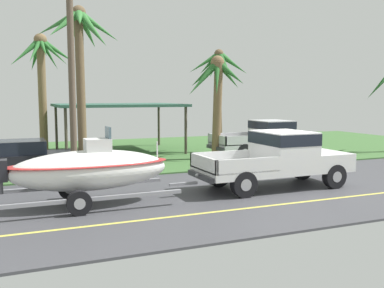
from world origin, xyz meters
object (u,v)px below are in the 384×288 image
(carport_awning, at_px, (118,106))
(palm_tree_far_left, at_px, (220,72))
(parked_pickup_background, at_px, (271,136))
(parked_sedan_near, at_px, (15,159))
(palm_tree_mid, at_px, (216,86))
(palm_tree_far_right, at_px, (80,44))
(palm_tree_near_left, at_px, (41,65))
(boat_on_trailer, at_px, (89,170))
(utility_pole, at_px, (71,59))
(pickup_truck_towing, at_px, (282,156))

(carport_awning, relative_size, palm_tree_far_left, 1.18)
(parked_pickup_background, distance_m, parked_sedan_near, 12.18)
(palm_tree_mid, xyz_separation_m, palm_tree_far_right, (-6.33, -0.52, 1.58))
(parked_pickup_background, height_order, palm_tree_near_left, palm_tree_near_left)
(carport_awning, bearing_deg, boat_on_trailer, -107.42)
(boat_on_trailer, height_order, palm_tree_far_right, palm_tree_far_right)
(palm_tree_mid, distance_m, utility_pole, 7.32)
(palm_tree_far_left, xyz_separation_m, utility_pole, (-8.26, -4.56, 0.08))
(palm_tree_far_right, bearing_deg, parked_pickup_background, 3.91)
(boat_on_trailer, relative_size, carport_awning, 0.88)
(parked_sedan_near, bearing_deg, parked_pickup_background, 5.60)
(palm_tree_mid, distance_m, palm_tree_far_left, 2.78)
(palm_tree_mid, bearing_deg, carport_awning, 129.48)
(carport_awning, bearing_deg, parked_pickup_background, -32.21)
(pickup_truck_towing, bearing_deg, utility_pole, 145.55)
(palm_tree_near_left, distance_m, palm_tree_mid, 9.67)
(carport_awning, xyz_separation_m, palm_tree_far_right, (-2.69, -4.95, 2.59))
(parked_sedan_near, height_order, utility_pole, utility_pole)
(carport_awning, xyz_separation_m, palm_tree_mid, (3.65, -4.42, 1.01))
(pickup_truck_towing, relative_size, carport_awning, 0.84)
(parked_sedan_near, bearing_deg, palm_tree_mid, 6.76)
(parked_pickup_background, bearing_deg, carport_awning, 147.79)
(boat_on_trailer, relative_size, utility_pole, 0.68)
(pickup_truck_towing, bearing_deg, parked_sedan_near, 146.50)
(carport_awning, xyz_separation_m, utility_pole, (-3.27, -6.68, 1.87))
(parked_sedan_near, bearing_deg, palm_tree_far_left, 18.14)
(parked_pickup_background, distance_m, palm_tree_near_left, 12.68)
(pickup_truck_towing, relative_size, parked_sedan_near, 1.18)
(pickup_truck_towing, bearing_deg, palm_tree_far_left, 76.93)
(parked_pickup_background, relative_size, palm_tree_mid, 1.15)
(palm_tree_far_right, bearing_deg, carport_awning, 61.48)
(parked_sedan_near, relative_size, utility_pole, 0.54)
(parked_sedan_near, xyz_separation_m, utility_pole, (2.03, -1.19, 3.71))
(parked_sedan_near, distance_m, palm_tree_near_left, 8.41)
(boat_on_trailer, height_order, utility_pole, utility_pole)
(pickup_truck_towing, distance_m, utility_pole, 8.24)
(palm_tree_far_right, bearing_deg, palm_tree_near_left, 98.77)
(carport_awning, bearing_deg, palm_tree_far_left, -22.96)
(palm_tree_far_left, relative_size, utility_pole, 0.65)
(parked_pickup_background, bearing_deg, palm_tree_near_left, 150.20)
(pickup_truck_towing, relative_size, palm_tree_near_left, 0.86)
(parked_pickup_background, relative_size, carport_awning, 0.88)
(utility_pole, bearing_deg, palm_tree_mid, 18.05)
(carport_awning, distance_m, palm_tree_far_right, 6.19)
(parked_sedan_near, bearing_deg, palm_tree_near_left, 77.68)
(parked_sedan_near, xyz_separation_m, palm_tree_far_right, (2.61, 0.54, 4.43))
(boat_on_trailer, relative_size, palm_tree_mid, 1.16)
(pickup_truck_towing, distance_m, carport_awning, 11.42)
(palm_tree_mid, bearing_deg, utility_pole, -161.95)
(palm_tree_far_left, height_order, utility_pole, utility_pole)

